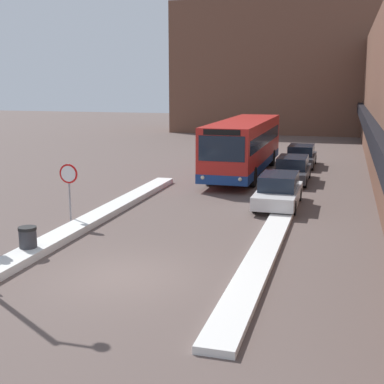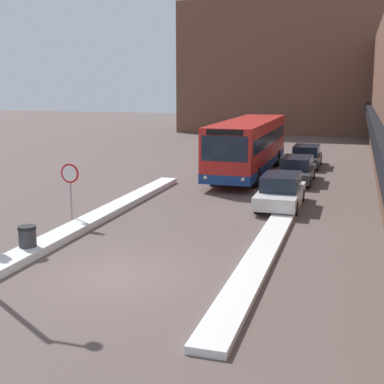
{
  "view_description": "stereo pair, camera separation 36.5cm",
  "coord_description": "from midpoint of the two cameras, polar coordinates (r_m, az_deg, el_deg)",
  "views": [
    {
      "loc": [
        5.92,
        -13.52,
        5.5
      ],
      "look_at": [
        0.74,
        4.61,
        1.63
      ],
      "focal_mm": 50.0,
      "sensor_mm": 36.0,
      "label": 1
    },
    {
      "loc": [
        6.27,
        -13.41,
        5.5
      ],
      "look_at": [
        0.74,
        4.61,
        1.63
      ],
      "focal_mm": 50.0,
      "sensor_mm": 36.0,
      "label": 2
    }
  ],
  "objects": [
    {
      "name": "parked_car_back",
      "position": [
        36.34,
        11.26,
        3.81
      ],
      "size": [
        1.86,
        4.5,
        1.41
      ],
      "color": "#38383D",
      "rests_on": "ground_plane"
    },
    {
      "name": "parked_car_front",
      "position": [
        24.28,
        8.79,
        0.17
      ],
      "size": [
        1.83,
        4.53,
        1.49
      ],
      "color": "silver",
      "rests_on": "ground_plane"
    },
    {
      "name": "city_bus",
      "position": [
        32.46,
        5.27,
        5.0
      ],
      "size": [
        2.7,
        12.48,
        3.28
      ],
      "color": "red",
      "rests_on": "ground_plane"
    },
    {
      "name": "building_backdrop_far",
      "position": [
        61.22,
        10.5,
        12.87
      ],
      "size": [
        26.0,
        8.0,
        14.1
      ],
      "color": "brown",
      "rests_on": "ground_plane"
    },
    {
      "name": "stop_sign",
      "position": [
        21.32,
        -13.48,
        1.17
      ],
      "size": [
        0.76,
        0.08,
        2.41
      ],
      "color": "gray",
      "rests_on": "ground_plane"
    },
    {
      "name": "ground_plane",
      "position": [
        15.77,
        -7.98,
        -8.91
      ],
      "size": [
        160.0,
        160.0,
        0.0
      ],
      "primitive_type": "plane",
      "color": "brown"
    },
    {
      "name": "snow_bank_right",
      "position": [
        18.4,
        7.48,
        -5.58
      ],
      "size": [
        0.9,
        15.5,
        0.19
      ],
      "color": "silver",
      "rests_on": "ground_plane"
    },
    {
      "name": "snow_bank_left",
      "position": [
        21.99,
        -10.78,
        -2.73
      ],
      "size": [
        0.9,
        17.71,
        0.26
      ],
      "color": "silver",
      "rests_on": "ground_plane"
    },
    {
      "name": "parked_car_middle",
      "position": [
        30.52,
        10.31,
        2.4
      ],
      "size": [
        1.85,
        4.67,
        1.43
      ],
      "color": "#38383D",
      "rests_on": "ground_plane"
    },
    {
      "name": "trash_bin",
      "position": [
        18.15,
        -17.65,
        -5.0
      ],
      "size": [
        0.59,
        0.59,
        0.95
      ],
      "color": "#38383D",
      "rests_on": "ground_plane"
    }
  ]
}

